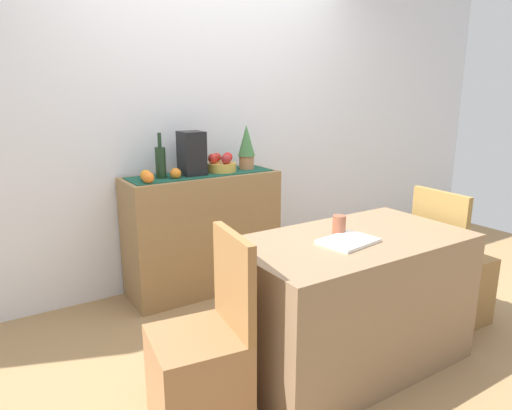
{
  "coord_description": "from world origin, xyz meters",
  "views": [
    {
      "loc": [
        -1.66,
        -2.08,
        1.5
      ],
      "look_at": [
        -0.08,
        0.38,
        0.76
      ],
      "focal_mm": 32.08,
      "sensor_mm": 36.0,
      "label": 1
    }
  ],
  "objects_px": {
    "wine_bottle": "(161,162)",
    "coffee_maker": "(192,154)",
    "sideboard_console": "(203,233)",
    "potted_plant": "(246,146)",
    "coffee_cup": "(338,225)",
    "dining_table": "(349,301)",
    "chair_near_window": "(201,371)",
    "open_book": "(348,241)",
    "chair_by_corner": "(449,282)",
    "fruit_bowl": "(221,167)"
  },
  "relations": [
    {
      "from": "potted_plant",
      "to": "chair_near_window",
      "type": "height_order",
      "value": "potted_plant"
    },
    {
      "from": "sideboard_console",
      "to": "chair_by_corner",
      "type": "xyz_separation_m",
      "value": [
        1.14,
        -1.33,
        -0.18
      ]
    },
    {
      "from": "dining_table",
      "to": "coffee_maker",
      "type": "bearing_deg",
      "value": 102.89
    },
    {
      "from": "sideboard_console",
      "to": "coffee_maker",
      "type": "bearing_deg",
      "value": 180.0
    },
    {
      "from": "dining_table",
      "to": "chair_near_window",
      "type": "distance_m",
      "value": 0.92
    },
    {
      "from": "fruit_bowl",
      "to": "coffee_cup",
      "type": "xyz_separation_m",
      "value": [
        0.03,
        -1.26,
        -0.15
      ]
    },
    {
      "from": "open_book",
      "to": "chair_near_window",
      "type": "height_order",
      "value": "chair_near_window"
    },
    {
      "from": "sideboard_console",
      "to": "potted_plant",
      "type": "height_order",
      "value": "potted_plant"
    },
    {
      "from": "dining_table",
      "to": "open_book",
      "type": "distance_m",
      "value": 0.39
    },
    {
      "from": "dining_table",
      "to": "chair_by_corner",
      "type": "bearing_deg",
      "value": 0.05
    },
    {
      "from": "wine_bottle",
      "to": "coffee_maker",
      "type": "relative_size",
      "value": 1.01
    },
    {
      "from": "potted_plant",
      "to": "wine_bottle",
      "type": "bearing_deg",
      "value": 180.0
    },
    {
      "from": "potted_plant",
      "to": "dining_table",
      "type": "relative_size",
      "value": 0.27
    },
    {
      "from": "fruit_bowl",
      "to": "coffee_maker",
      "type": "bearing_deg",
      "value": 180.0
    },
    {
      "from": "sideboard_console",
      "to": "chair_near_window",
      "type": "distance_m",
      "value": 1.51
    },
    {
      "from": "dining_table",
      "to": "open_book",
      "type": "height_order",
      "value": "open_book"
    },
    {
      "from": "coffee_maker",
      "to": "dining_table",
      "type": "xyz_separation_m",
      "value": [
        0.31,
        -1.34,
        -0.69
      ]
    },
    {
      "from": "coffee_maker",
      "to": "chair_near_window",
      "type": "relative_size",
      "value": 0.35
    },
    {
      "from": "fruit_bowl",
      "to": "chair_by_corner",
      "type": "distance_m",
      "value": 1.78
    },
    {
      "from": "coffee_cup",
      "to": "chair_by_corner",
      "type": "relative_size",
      "value": 0.12
    },
    {
      "from": "chair_by_corner",
      "to": "fruit_bowl",
      "type": "bearing_deg",
      "value": 126.16
    },
    {
      "from": "wine_bottle",
      "to": "sideboard_console",
      "type": "bearing_deg",
      "value": 0.0
    },
    {
      "from": "sideboard_console",
      "to": "wine_bottle",
      "type": "xyz_separation_m",
      "value": [
        -0.31,
        0.0,
        0.57
      ]
    },
    {
      "from": "wine_bottle",
      "to": "fruit_bowl",
      "type": "bearing_deg",
      "value": 0.0
    },
    {
      "from": "coffee_maker",
      "to": "coffee_cup",
      "type": "height_order",
      "value": "coffee_maker"
    },
    {
      "from": "wine_bottle",
      "to": "chair_near_window",
      "type": "distance_m",
      "value": 1.58
    },
    {
      "from": "coffee_maker",
      "to": "potted_plant",
      "type": "relative_size",
      "value": 0.92
    },
    {
      "from": "coffee_maker",
      "to": "open_book",
      "type": "height_order",
      "value": "coffee_maker"
    },
    {
      "from": "chair_near_window",
      "to": "chair_by_corner",
      "type": "distance_m",
      "value": 1.82
    },
    {
      "from": "fruit_bowl",
      "to": "chair_near_window",
      "type": "distance_m",
      "value": 1.72
    },
    {
      "from": "potted_plant",
      "to": "chair_by_corner",
      "type": "bearing_deg",
      "value": -60.57
    },
    {
      "from": "sideboard_console",
      "to": "dining_table",
      "type": "relative_size",
      "value": 0.89
    },
    {
      "from": "chair_near_window",
      "to": "open_book",
      "type": "bearing_deg",
      "value": -3.35
    },
    {
      "from": "sideboard_console",
      "to": "chair_near_window",
      "type": "bearing_deg",
      "value": -116.81
    },
    {
      "from": "fruit_bowl",
      "to": "coffee_cup",
      "type": "distance_m",
      "value": 1.26
    },
    {
      "from": "potted_plant",
      "to": "coffee_cup",
      "type": "xyz_separation_m",
      "value": [
        -0.19,
        -1.26,
        -0.29
      ]
    },
    {
      "from": "coffee_maker",
      "to": "dining_table",
      "type": "distance_m",
      "value": 1.53
    },
    {
      "from": "open_book",
      "to": "potted_plant",
      "type": "bearing_deg",
      "value": 71.44
    },
    {
      "from": "coffee_maker",
      "to": "dining_table",
      "type": "bearing_deg",
      "value": -77.11
    },
    {
      "from": "dining_table",
      "to": "open_book",
      "type": "relative_size",
      "value": 4.61
    },
    {
      "from": "sideboard_console",
      "to": "coffee_maker",
      "type": "distance_m",
      "value": 0.61
    },
    {
      "from": "fruit_bowl",
      "to": "coffee_maker",
      "type": "height_order",
      "value": "coffee_maker"
    },
    {
      "from": "dining_table",
      "to": "coffee_cup",
      "type": "bearing_deg",
      "value": 112.5
    },
    {
      "from": "coffee_maker",
      "to": "coffee_cup",
      "type": "xyz_separation_m",
      "value": [
        0.27,
        -1.26,
        -0.26
      ]
    },
    {
      "from": "potted_plant",
      "to": "chair_near_window",
      "type": "relative_size",
      "value": 0.39
    },
    {
      "from": "wine_bottle",
      "to": "chair_near_window",
      "type": "bearing_deg",
      "value": -105.3
    },
    {
      "from": "chair_near_window",
      "to": "fruit_bowl",
      "type": "bearing_deg",
      "value": 57.77
    },
    {
      "from": "sideboard_console",
      "to": "chair_near_window",
      "type": "xyz_separation_m",
      "value": [
        -0.68,
        -1.34,
        -0.18
      ]
    },
    {
      "from": "open_book",
      "to": "chair_by_corner",
      "type": "bearing_deg",
      "value": -5.8
    },
    {
      "from": "dining_table",
      "to": "chair_by_corner",
      "type": "relative_size",
      "value": 1.43
    }
  ]
}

